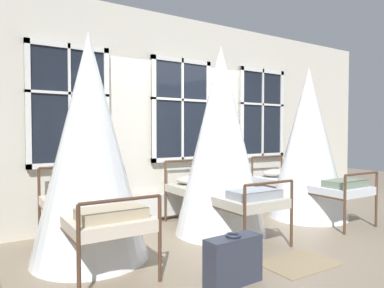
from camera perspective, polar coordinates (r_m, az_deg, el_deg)
ground at (r=5.00m, az=5.04°, el=-14.25°), size 18.75×18.75×0.00m
back_wall_with_windows at (r=5.81m, az=-2.21°, el=4.29°), size 9.16×0.10×3.26m
window_bank at (r=5.71m, az=-1.59°, el=-1.37°), size 4.64×0.10×2.51m
cot_first at (r=4.00m, az=-16.31°, el=-0.86°), size 1.26×1.92×2.49m
cot_second at (r=4.86m, az=4.70°, el=0.21°), size 1.26×1.93×2.58m
cot_third at (r=6.04m, az=18.34°, el=-0.12°), size 1.26×1.93×2.45m
rug_second at (r=4.10m, az=16.89°, el=-17.99°), size 0.81×0.57×0.01m
suitcase_dark at (r=3.41m, az=6.70°, el=-18.22°), size 0.57×0.24×0.47m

